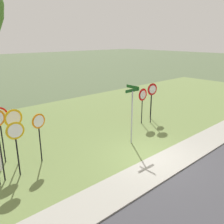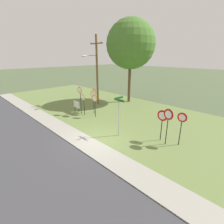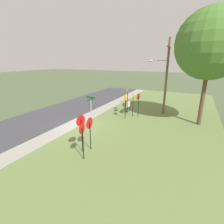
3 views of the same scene
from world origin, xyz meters
The scene contains 16 objects.
ground_plane centered at (0.00, 0.00, 0.00)m, with size 160.00×160.00×0.00m, color #4C5B3D.
road_asphalt centered at (0.00, -4.80, 0.01)m, with size 44.00×6.40×0.01m, color #3D3D42.
sidewalk_strip centered at (0.00, -0.80, 0.03)m, with size 44.00×1.60×0.06m, color #99968C.
grass_median centered at (0.00, 6.00, 0.02)m, with size 44.00×12.00×0.04m, color olive.
stop_sign_near_left centered at (-5.65, 2.54, 2.08)m, with size 0.64×0.13×2.85m.
stop_sign_near_right centered at (-4.73, 3.50, 1.85)m, with size 0.77×0.12×2.48m.
stop_sign_far_left centered at (-3.88, 3.00, 1.64)m, with size 0.64×0.15×2.22m.
stop_sign_far_center centered at (-5.12, 3.99, 1.88)m, with size 0.69×0.13×2.54m.
stop_sign_far_right centered at (-5.06, 2.51, 1.68)m, with size 0.70×0.12×2.27m.
yield_sign_near_left centered at (4.39, 3.59, 1.77)m, with size 0.65×0.11×2.34m.
yield_sign_near_right centered at (3.71, 3.01, 1.97)m, with size 0.75×0.17×2.57m.
yield_sign_far_left centered at (3.16, 3.29, 1.74)m, with size 0.78×0.10×2.28m.
street_name_post centered at (0.51, 1.71, 1.84)m, with size 0.96×0.82×3.04m.
utility_pole centered at (-7.40, 6.15, 4.44)m, with size 2.10×2.23×8.11m.
notice_board centered at (-6.28, 2.42, 0.87)m, with size 1.10×0.07×1.25m.
oak_tree_left centered at (-5.35, 9.97, 7.15)m, with size 5.91×5.91×10.08m.
Camera 2 is at (8.27, -6.65, 5.85)m, focal length 26.35 mm.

